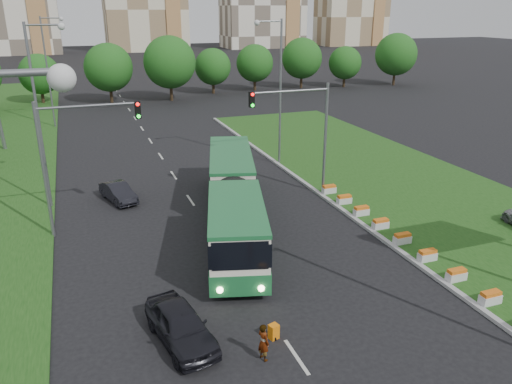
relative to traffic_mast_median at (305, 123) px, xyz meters
name	(u,v)px	position (x,y,z in m)	size (l,w,h in m)	color
ground	(301,272)	(-4.78, -10.00, -5.35)	(360.00, 360.00, 0.00)	black
grass_median	(415,191)	(8.22, -2.00, -5.27)	(14.00, 60.00, 0.15)	#1A4513
median_kerb	(331,202)	(1.27, -2.00, -5.26)	(0.30, 60.00, 0.18)	#9B9B9B
lane_markings	(169,168)	(-7.78, 10.00, -5.35)	(0.20, 100.00, 0.01)	#B8B9B1
flower_planters	(402,238)	(1.92, -9.20, -4.90)	(1.10, 18.10, 0.60)	silver
traffic_mast_median	(305,123)	(0.00, 0.00, 0.00)	(5.76, 0.32, 8.00)	slate
traffic_mast_left	(71,147)	(-15.16, -1.00, 0.00)	(5.76, 0.32, 8.00)	slate
street_lamps	(194,122)	(-7.78, 0.00, 0.65)	(36.00, 60.00, 12.00)	slate
tree_line	(208,66)	(5.22, 45.00, -0.85)	(120.00, 8.00, 9.00)	#1A5215
articulated_bus	(230,197)	(-6.42, -3.02, -3.52)	(2.83, 18.18, 2.99)	white
car_left_near	(181,325)	(-11.77, -13.50, -4.58)	(1.82, 4.52, 1.54)	black
car_left_far	(118,192)	(-12.54, 3.61, -4.70)	(1.37, 3.92, 1.29)	black
pedestrian	(263,342)	(-9.03, -15.66, -4.57)	(0.57, 0.37, 1.56)	gray
shopping_trolley	(274,332)	(-8.18, -14.61, -5.03)	(0.38, 0.40, 0.65)	orange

